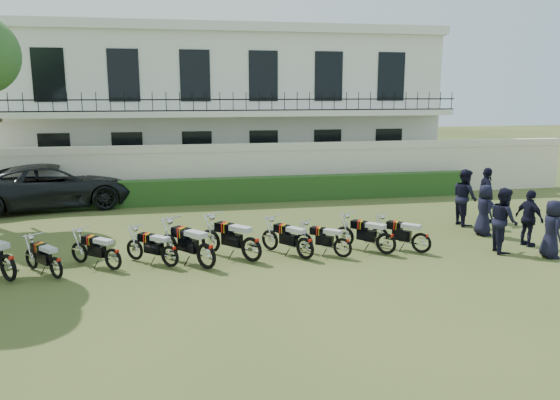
{
  "coord_description": "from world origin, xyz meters",
  "views": [
    {
      "loc": [
        -2.35,
        -14.51,
        4.47
      ],
      "look_at": [
        0.77,
        2.08,
        1.07
      ],
      "focal_mm": 35.0,
      "sensor_mm": 36.0,
      "label": 1
    }
  ],
  "objects_px": {
    "motorcycle_0": "(8,261)",
    "suv": "(54,186)",
    "officer_0": "(552,229)",
    "motorcycle_6": "(305,243)",
    "motorcycle_5": "(251,243)",
    "motorcycle_2": "(113,254)",
    "officer_5": "(486,195)",
    "motorcycle_7": "(343,243)",
    "motorcycle_9": "(422,238)",
    "motorcycle_8": "(386,238)",
    "motorcycle_4": "(206,250)",
    "officer_3": "(484,210)",
    "motorcycle_1": "(56,262)",
    "motorcycle_3": "(170,251)",
    "officer_2": "(529,218)",
    "officer_4": "(465,197)",
    "officer_1": "(503,220)"
  },
  "relations": [
    {
      "from": "motorcycle_0",
      "to": "officer_2",
      "type": "height_order",
      "value": "officer_2"
    },
    {
      "from": "officer_4",
      "to": "motorcycle_6",
      "type": "bearing_deg",
      "value": 114.35
    },
    {
      "from": "motorcycle_6",
      "to": "motorcycle_9",
      "type": "relative_size",
      "value": 1.1
    },
    {
      "from": "officer_0",
      "to": "motorcycle_6",
      "type": "bearing_deg",
      "value": 92.71
    },
    {
      "from": "motorcycle_1",
      "to": "officer_5",
      "type": "bearing_deg",
      "value": -26.16
    },
    {
      "from": "motorcycle_3",
      "to": "officer_1",
      "type": "xyz_separation_m",
      "value": [
        9.17,
        -0.27,
        0.47
      ]
    },
    {
      "from": "motorcycle_1",
      "to": "suv",
      "type": "bearing_deg",
      "value": 60.76
    },
    {
      "from": "motorcycle_6",
      "to": "motorcycle_8",
      "type": "distance_m",
      "value": 2.3
    },
    {
      "from": "officer_5",
      "to": "motorcycle_7",
      "type": "bearing_deg",
      "value": 132.9
    },
    {
      "from": "motorcycle_4",
      "to": "suv",
      "type": "height_order",
      "value": "suv"
    },
    {
      "from": "motorcycle_4",
      "to": "suv",
      "type": "distance_m",
      "value": 10.2
    },
    {
      "from": "motorcycle_7",
      "to": "motorcycle_9",
      "type": "relative_size",
      "value": 0.99
    },
    {
      "from": "motorcycle_1",
      "to": "officer_5",
      "type": "distance_m",
      "value": 13.79
    },
    {
      "from": "motorcycle_2",
      "to": "officer_0",
      "type": "relative_size",
      "value": 0.9
    },
    {
      "from": "officer_2",
      "to": "motorcycle_4",
      "type": "bearing_deg",
      "value": 80.99
    },
    {
      "from": "motorcycle_8",
      "to": "officer_3",
      "type": "height_order",
      "value": "officer_3"
    },
    {
      "from": "motorcycle_7",
      "to": "officer_5",
      "type": "xyz_separation_m",
      "value": [
        6.07,
        3.14,
        0.52
      ]
    },
    {
      "from": "motorcycle_8",
      "to": "officer_0",
      "type": "distance_m",
      "value": 4.44
    },
    {
      "from": "officer_1",
      "to": "officer_3",
      "type": "height_order",
      "value": "officer_1"
    },
    {
      "from": "motorcycle_2",
      "to": "officer_3",
      "type": "bearing_deg",
      "value": -42.63
    },
    {
      "from": "officer_2",
      "to": "motorcycle_2",
      "type": "bearing_deg",
      "value": 78.65
    },
    {
      "from": "motorcycle_5",
      "to": "officer_4",
      "type": "height_order",
      "value": "officer_4"
    },
    {
      "from": "motorcycle_2",
      "to": "motorcycle_6",
      "type": "distance_m",
      "value": 4.95
    },
    {
      "from": "motorcycle_7",
      "to": "officer_4",
      "type": "xyz_separation_m",
      "value": [
        5.13,
        2.87,
        0.52
      ]
    },
    {
      "from": "motorcycle_4",
      "to": "motorcycle_6",
      "type": "distance_m",
      "value": 2.67
    },
    {
      "from": "motorcycle_2",
      "to": "suv",
      "type": "xyz_separation_m",
      "value": [
        -3.07,
        8.31,
        0.4
      ]
    },
    {
      "from": "officer_1",
      "to": "motorcycle_4",
      "type": "bearing_deg",
      "value": 101.79
    },
    {
      "from": "officer_0",
      "to": "officer_3",
      "type": "relative_size",
      "value": 0.99
    },
    {
      "from": "motorcycle_3",
      "to": "suv",
      "type": "height_order",
      "value": "suv"
    },
    {
      "from": "motorcycle_0",
      "to": "motorcycle_1",
      "type": "distance_m",
      "value": 1.07
    },
    {
      "from": "motorcycle_3",
      "to": "motorcycle_7",
      "type": "bearing_deg",
      "value": -50.27
    },
    {
      "from": "motorcycle_0",
      "to": "officer_1",
      "type": "xyz_separation_m",
      "value": [
        12.91,
        0.13,
        0.39
      ]
    },
    {
      "from": "motorcycle_2",
      "to": "motorcycle_8",
      "type": "bearing_deg",
      "value": -50.17
    },
    {
      "from": "motorcycle_0",
      "to": "officer_1",
      "type": "bearing_deg",
      "value": -43.21
    },
    {
      "from": "motorcycle_1",
      "to": "motorcycle_5",
      "type": "xyz_separation_m",
      "value": [
        4.78,
        0.43,
        0.1
      ]
    },
    {
      "from": "motorcycle_7",
      "to": "officer_2",
      "type": "xyz_separation_m",
      "value": [
        5.66,
        0.15,
        0.4
      ]
    },
    {
      "from": "suv",
      "to": "officer_1",
      "type": "bearing_deg",
      "value": -134.76
    },
    {
      "from": "motorcycle_3",
      "to": "officer_0",
      "type": "bearing_deg",
      "value": -55.37
    },
    {
      "from": "motorcycle_5",
      "to": "motorcycle_6",
      "type": "distance_m",
      "value": 1.44
    },
    {
      "from": "officer_5",
      "to": "motorcycle_1",
      "type": "bearing_deg",
      "value": 120.28
    },
    {
      "from": "motorcycle_7",
      "to": "officer_2",
      "type": "bearing_deg",
      "value": -48.85
    },
    {
      "from": "motorcycle_4",
      "to": "motorcycle_8",
      "type": "relative_size",
      "value": 1.18
    },
    {
      "from": "motorcycle_3",
      "to": "officer_3",
      "type": "bearing_deg",
      "value": -41.02
    },
    {
      "from": "suv",
      "to": "officer_1",
      "type": "relative_size",
      "value": 3.34
    },
    {
      "from": "motorcycle_0",
      "to": "motorcycle_5",
      "type": "distance_m",
      "value": 5.86
    },
    {
      "from": "motorcycle_2",
      "to": "motorcycle_0",
      "type": "bearing_deg",
      "value": 139.69
    },
    {
      "from": "suv",
      "to": "officer_2",
      "type": "distance_m",
      "value": 16.85
    },
    {
      "from": "motorcycle_2",
      "to": "officer_4",
      "type": "relative_size",
      "value": 0.75
    },
    {
      "from": "motorcycle_5",
      "to": "motorcycle_0",
      "type": "bearing_deg",
      "value": 139.96
    },
    {
      "from": "motorcycle_0",
      "to": "suv",
      "type": "height_order",
      "value": "suv"
    }
  ]
}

